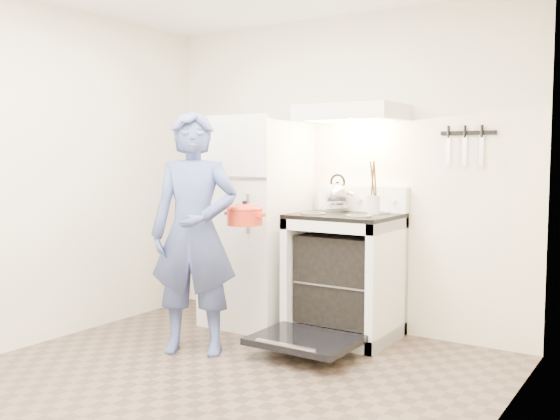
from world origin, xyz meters
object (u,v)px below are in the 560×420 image
Objects in this scene: stove_body at (345,278)px; refrigerator at (256,221)px; tea_kettle at (338,193)px; person at (194,233)px; dutch_oven at (245,217)px.

refrigerator is at bearing -178.23° from stove_body.
refrigerator is 0.73m from tea_kettle.
person is (0.09, -0.87, -0.00)m from refrigerator.
refrigerator is at bearing 118.60° from dutch_oven.
refrigerator is 5.79× the size of tea_kettle.
tea_kettle is at bearing 34.43° from person.
tea_kettle is 0.85m from dutch_oven.
dutch_oven reaches higher than stove_body.
refrigerator reaches higher than person.
person is 0.37m from dutch_oven.
refrigerator is 0.90m from stove_body.
stove_body is 2.84× the size of dutch_oven.
stove_body is 1.21m from person.
tea_kettle is at bearing 13.77° from refrigerator.
stove_body is at bearing 52.52° from dutch_oven.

